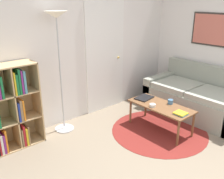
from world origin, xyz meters
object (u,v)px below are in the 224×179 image
(laptop, at_px, (144,98))
(bowl, at_px, (153,105))
(coffee_table, at_px, (161,108))
(cup, at_px, (170,102))
(floor_lamp, at_px, (57,33))
(couch, at_px, (198,98))

(laptop, relative_size, bowl, 3.34)
(coffee_table, height_order, bowl, bowl)
(laptop, height_order, cup, cup)
(floor_lamp, relative_size, couch, 1.04)
(couch, height_order, bowl, couch)
(couch, relative_size, cup, 21.65)
(couch, xyz_separation_m, cup, (-0.89, -0.01, 0.17))
(floor_lamp, relative_size, coffee_table, 1.78)
(coffee_table, distance_m, laptop, 0.38)
(couch, height_order, coffee_table, couch)
(couch, distance_m, cup, 0.90)
(couch, xyz_separation_m, laptop, (-1.02, 0.44, 0.15))
(coffee_table, bearing_deg, couch, -3.22)
(bowl, bearing_deg, coffee_table, -18.87)
(floor_lamp, distance_m, couch, 2.79)
(floor_lamp, distance_m, bowl, 1.81)
(bowl, relative_size, cup, 1.20)
(floor_lamp, height_order, couch, floor_lamp)
(floor_lamp, distance_m, laptop, 1.78)
(coffee_table, height_order, laptop, laptop)
(floor_lamp, distance_m, cup, 2.06)
(laptop, bearing_deg, floor_lamp, 151.19)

